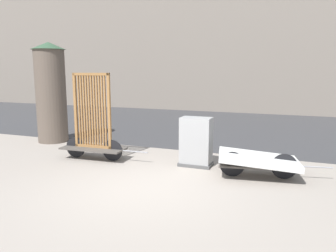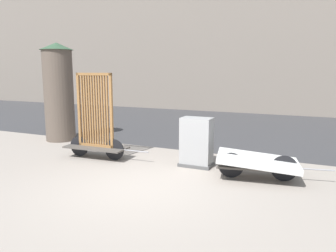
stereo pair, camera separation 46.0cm
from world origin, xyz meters
name	(u,v)px [view 1 (the left image)]	position (x,y,z in m)	size (l,w,h in m)	color
ground_plane	(141,187)	(0.00, 0.00, 0.00)	(60.00, 60.00, 0.00)	gray
road_strip	(223,126)	(0.00, 8.15, 0.00)	(56.00, 9.64, 0.01)	#38383A
building_facade	(249,16)	(0.00, 14.97, 5.59)	(48.00, 4.00, 11.18)	slate
bike_cart_with_bedframe	(93,130)	(-2.15, 1.52, 0.79)	(2.45, 0.78, 2.32)	#4C4742
bike_cart_with_mattress	(258,160)	(2.16, 1.52, 0.40)	(2.50, 1.37, 0.57)	#4C4742
utility_cabinet	(196,143)	(0.60, 1.93, 0.57)	(0.82, 0.52, 1.23)	#4C4C4C
advertising_column	(51,92)	(-4.74, 2.98, 1.67)	(1.10, 1.10, 3.29)	brown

